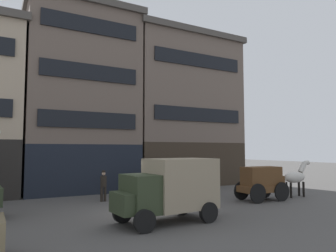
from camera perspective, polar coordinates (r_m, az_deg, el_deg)
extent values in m
plane|color=#4C4947|center=(15.46, -3.25, -15.51)|extent=(120.00, 120.00, 0.00)
cube|color=black|center=(24.88, -16.10, -7.17)|extent=(7.80, 6.57, 3.36)
cube|color=#66564C|center=(25.38, -15.79, 7.78)|extent=(7.80, 6.57, 9.76)
cube|color=#47423D|center=(26.91, -15.56, 18.53)|extent=(8.30, 7.07, 0.50)
cube|color=black|center=(21.68, -13.98, 1.09)|extent=(6.55, 0.12, 1.10)
cube|color=black|center=(22.21, -13.83, 9.47)|extent=(6.55, 0.12, 1.10)
cube|color=black|center=(23.20, -13.68, 17.30)|extent=(6.55, 0.12, 1.10)
cube|color=#33281E|center=(28.19, 1.92, -6.76)|extent=(9.65, 6.57, 3.57)
cube|color=#66564C|center=(28.61, 1.88, 5.89)|extent=(9.65, 6.57, 8.96)
cube|color=#47423D|center=(29.81, 1.86, 14.88)|extent=(10.15, 7.07, 0.50)
cube|color=black|center=(25.50, 5.73, 2.06)|extent=(8.10, 0.12, 1.10)
cube|color=black|center=(26.37, 5.66, 11.79)|extent=(8.10, 0.12, 1.10)
cube|color=brown|center=(19.73, 16.60, -10.83)|extent=(2.77, 1.44, 0.36)
cube|color=brown|center=(19.65, 16.56, -8.71)|extent=(2.35, 1.23, 1.10)
cube|color=brown|center=(20.46, 18.99, -9.18)|extent=(0.46, 1.06, 0.50)
cylinder|color=black|center=(20.87, 17.14, -10.86)|extent=(1.10, 0.14, 1.10)
cylinder|color=black|center=(19.85, 19.98, -11.14)|extent=(1.10, 0.14, 1.10)
cylinder|color=black|center=(19.70, 13.22, -11.34)|extent=(1.10, 0.14, 1.10)
cylinder|color=black|center=(18.63, 16.02, -11.70)|extent=(1.10, 0.14, 1.10)
ellipsoid|color=beige|center=(21.81, 22.00, -8.60)|extent=(1.73, 0.69, 0.70)
cylinder|color=beige|center=(22.31, 23.21, -6.92)|extent=(0.68, 0.36, 0.76)
ellipsoid|color=beige|center=(22.60, 23.86, -6.10)|extent=(0.57, 0.27, 0.30)
cylinder|color=beige|center=(21.24, 20.52, -9.17)|extent=(0.27, 0.11, 0.65)
cylinder|color=black|center=(22.42, 22.67, -10.44)|extent=(0.14, 0.14, 0.95)
cylinder|color=black|center=(22.18, 23.38, -10.49)|extent=(0.14, 0.14, 0.95)
cylinder|color=black|center=(21.62, 20.70, -10.74)|extent=(0.14, 0.14, 0.95)
cylinder|color=black|center=(21.37, 21.41, -10.80)|extent=(0.14, 0.14, 0.95)
cube|color=#2D3823|center=(12.76, -4.49, -12.11)|extent=(1.52, 1.80, 1.50)
cube|color=#2D3823|center=(12.49, -7.41, -13.65)|extent=(1.00, 1.51, 0.80)
cube|color=gray|center=(13.66, 2.28, -10.33)|extent=(2.93, 2.10, 2.10)
cube|color=silver|center=(12.52, -6.33, -11.10)|extent=(0.29, 1.37, 0.64)
cylinder|color=black|center=(11.88, -4.24, -16.88)|extent=(0.85, 0.28, 0.84)
cylinder|color=black|center=(13.54, -8.23, -15.27)|extent=(0.85, 0.28, 0.84)
cylinder|color=black|center=(13.54, 7.39, -15.28)|extent=(0.85, 0.28, 0.84)
cylinder|color=black|center=(15.02, 2.56, -14.21)|extent=(0.85, 0.28, 0.84)
cube|color=#333847|center=(20.30, -1.33, -10.72)|extent=(3.72, 1.64, 0.80)
cube|color=#333847|center=(20.30, -0.95, -8.60)|extent=(1.81, 1.46, 0.70)
cube|color=silver|center=(19.92, -3.13, -9.05)|extent=(0.35, 1.32, 0.56)
cylinder|color=black|center=(19.07, -3.38, -12.35)|extent=(0.66, 0.19, 0.66)
cylinder|color=black|center=(20.58, -5.47, -11.74)|extent=(0.66, 0.19, 0.66)
cylinder|color=black|center=(20.22, 2.88, -11.88)|extent=(0.66, 0.19, 0.66)
cylinder|color=black|center=(21.65, 0.46, -11.38)|extent=(0.66, 0.19, 0.66)
cylinder|color=black|center=(19.01, -11.95, -12.00)|extent=(0.16, 0.16, 0.85)
cylinder|color=black|center=(19.06, -11.36, -11.99)|extent=(0.16, 0.16, 0.85)
cylinder|color=black|center=(18.95, -11.62, -9.79)|extent=(0.37, 0.37, 0.62)
sphere|color=tan|center=(18.91, -11.60, -8.47)|extent=(0.22, 0.22, 0.22)
cylinder|color=black|center=(18.90, -11.59, -8.16)|extent=(0.28, 0.28, 0.02)
cylinder|color=black|center=(18.90, -11.59, -8.01)|extent=(0.18, 0.18, 0.09)
cylinder|color=maroon|center=(22.65, 4.20, -11.01)|extent=(0.24, 0.24, 0.70)
sphere|color=maroon|center=(22.61, 4.19, -10.08)|extent=(0.22, 0.22, 0.22)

